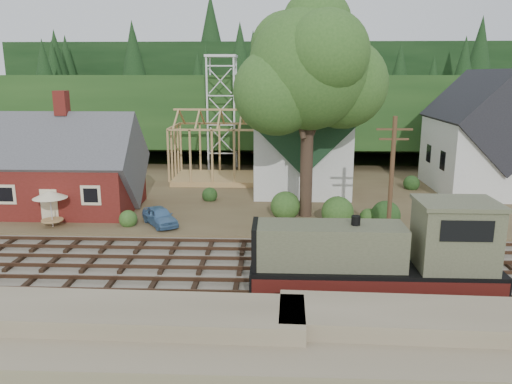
{
  "coord_description": "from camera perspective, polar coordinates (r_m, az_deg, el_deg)",
  "views": [
    {
      "loc": [
        -0.18,
        -25.52,
        10.47
      ],
      "look_at": [
        -1.48,
        6.0,
        3.0
      ],
      "focal_mm": 35.0,
      "sensor_mm": 36.0,
      "label": 1
    }
  ],
  "objects": [
    {
      "name": "ground",
      "position": [
        27.59,
        2.59,
        -9.0
      ],
      "size": [
        140.0,
        140.0,
        0.0
      ],
      "primitive_type": "plane",
      "color": "#384C1E",
      "rests_on": "ground"
    },
    {
      "name": "embankment",
      "position": [
        19.99,
        2.66,
        -18.29
      ],
      "size": [
        64.0,
        5.0,
        1.6
      ],
      "primitive_type": "cube",
      "color": "#7F7259",
      "rests_on": "ground"
    },
    {
      "name": "railroad_bed",
      "position": [
        27.56,
        2.59,
        -8.85
      ],
      "size": [
        64.0,
        11.0,
        0.16
      ],
      "primitive_type": "cube",
      "color": "#726B5B",
      "rests_on": "ground"
    },
    {
      "name": "village_flat",
      "position": [
        44.73,
        2.53,
        -0.03
      ],
      "size": [
        64.0,
        26.0,
        0.3
      ],
      "primitive_type": "cube",
      "color": "brown",
      "rests_on": "ground"
    },
    {
      "name": "hillside",
      "position": [
        68.33,
        2.49,
        4.5
      ],
      "size": [
        70.0,
        28.96,
        12.74
      ],
      "primitive_type": "cube",
      "rotation": [
        -0.17,
        0.0,
        0.0
      ],
      "color": "#1E3F19",
      "rests_on": "ground"
    },
    {
      "name": "ridge",
      "position": [
        84.17,
        2.48,
        6.17
      ],
      "size": [
        80.0,
        20.0,
        12.0
      ],
      "primitive_type": "cube",
      "color": "black",
      "rests_on": "ground"
    },
    {
      "name": "depot",
      "position": [
        40.45,
        -20.72,
        2.12
      ],
      "size": [
        10.8,
        7.41,
        9.0
      ],
      "color": "#5B1A14",
      "rests_on": "village_flat"
    },
    {
      "name": "church",
      "position": [
        45.56,
        5.12,
        6.6
      ],
      "size": [
        8.4,
        15.17,
        13.0
      ],
      "color": "silver",
      "rests_on": "village_flat"
    },
    {
      "name": "farmhouse",
      "position": [
        48.41,
        24.52,
        5.48
      ],
      "size": [
        8.4,
        10.8,
        10.6
      ],
      "color": "silver",
      "rests_on": "village_flat"
    },
    {
      "name": "timber_frame",
      "position": [
        48.41,
        -4.58,
        4.72
      ],
      "size": [
        8.2,
        6.2,
        6.99
      ],
      "color": "tan",
      "rests_on": "village_flat"
    },
    {
      "name": "lattice_tower",
      "position": [
        53.84,
        -3.94,
        12.83
      ],
      "size": [
        3.2,
        3.2,
        12.12
      ],
      "color": "silver",
      "rests_on": "village_flat"
    },
    {
      "name": "big_tree",
      "position": [
        35.68,
        6.29,
        12.84
      ],
      "size": [
        10.9,
        8.4,
        14.7
      ],
      "color": "#38281E",
      "rests_on": "village_flat"
    },
    {
      "name": "telegraph_pole_near",
      "position": [
        32.16,
        15.22,
        1.69
      ],
      "size": [
        2.2,
        0.28,
        8.0
      ],
      "color": "#4C331E",
      "rests_on": "ground"
    },
    {
      "name": "locomotive",
      "position": [
        24.58,
        14.43,
        -7.11
      ],
      "size": [
        11.56,
        2.89,
        4.64
      ],
      "color": "black",
      "rests_on": "railroad_bed"
    },
    {
      "name": "car_blue",
      "position": [
        35.02,
        -10.93,
        -2.73
      ],
      "size": [
        3.35,
        3.91,
        1.27
      ],
      "primitive_type": "imported",
      "rotation": [
        0.0,
        0.0,
        0.61
      ],
      "color": "#507EAD",
      "rests_on": "village_flat"
    },
    {
      "name": "patio_set",
      "position": [
        36.41,
        -22.49,
        -0.43
      ],
      "size": [
        2.28,
        2.28,
        2.53
      ],
      "color": "silver",
      "rests_on": "village_flat"
    }
  ]
}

